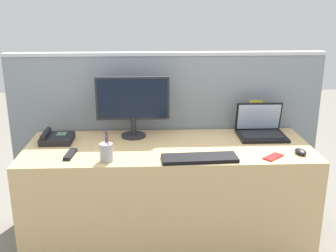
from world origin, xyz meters
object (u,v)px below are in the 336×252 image
object	(u,v)px
desktop_monitor	(133,102)
tv_remote	(70,154)
laptop	(260,128)
pen_cup	(106,152)
desk_phone	(56,138)
cell_phone_red_case	(273,157)
keyboard_main	(200,158)
computer_mouse_right_hand	(301,152)

from	to	relation	value
desktop_monitor	tv_remote	distance (m)	0.57
desktop_monitor	laptop	xyz separation A→B (m)	(0.89, -0.02, -0.19)
desktop_monitor	pen_cup	bearing A→B (deg)	-107.58
desk_phone	laptop	bearing A→B (deg)	2.86
pen_cup	cell_phone_red_case	world-z (taller)	pen_cup
desktop_monitor	keyboard_main	world-z (taller)	desktop_monitor
pen_cup	cell_phone_red_case	size ratio (longest dim) A/B	1.34
laptop	cell_phone_red_case	bearing A→B (deg)	-93.87
tv_remote	laptop	bearing A→B (deg)	19.73
laptop	keyboard_main	world-z (taller)	laptop
desktop_monitor	pen_cup	xyz separation A→B (m)	(-0.14, -0.45, -0.19)
pen_cup	tv_remote	bearing A→B (deg)	157.57
keyboard_main	tv_remote	distance (m)	0.79
desktop_monitor	keyboard_main	size ratio (longest dim) A/B	1.11
cell_phone_red_case	laptop	bearing A→B (deg)	134.57
laptop	tv_remote	bearing A→B (deg)	-165.31
computer_mouse_right_hand	pen_cup	bearing A→B (deg)	174.65
keyboard_main	cell_phone_red_case	xyz separation A→B (m)	(0.45, 0.02, -0.01)
computer_mouse_right_hand	tv_remote	world-z (taller)	computer_mouse_right_hand
desk_phone	keyboard_main	size ratio (longest dim) A/B	0.46
laptop	desk_phone	xyz separation A→B (m)	(-1.41, -0.07, -0.03)
laptop	cell_phone_red_case	size ratio (longest dim) A/B	2.29
keyboard_main	cell_phone_red_case	distance (m)	0.45
desktop_monitor	keyboard_main	bearing A→B (deg)	-48.03
laptop	pen_cup	distance (m)	1.12
laptop	desk_phone	world-z (taller)	laptop
cell_phone_red_case	computer_mouse_right_hand	bearing A→B (deg)	63.59
desk_phone	tv_remote	world-z (taller)	desk_phone
keyboard_main	tv_remote	xyz separation A→B (m)	(-0.78, 0.10, -0.00)
keyboard_main	pen_cup	distance (m)	0.55
computer_mouse_right_hand	desktop_monitor	bearing A→B (deg)	151.32
desktop_monitor	laptop	size ratio (longest dim) A/B	1.55
desk_phone	computer_mouse_right_hand	xyz separation A→B (m)	(1.56, -0.29, -0.01)
desk_phone	tv_remote	xyz separation A→B (m)	(0.14, -0.26, -0.02)
pen_cup	tv_remote	xyz separation A→B (m)	(-0.23, 0.10, -0.05)
pen_cup	keyboard_main	bearing A→B (deg)	-0.54
desk_phone	computer_mouse_right_hand	size ratio (longest dim) A/B	2.07
keyboard_main	tv_remote	world-z (taller)	keyboard_main
keyboard_main	tv_remote	bearing A→B (deg)	169.58
keyboard_main	pen_cup	size ratio (longest dim) A/B	2.38
pen_cup	desktop_monitor	bearing A→B (deg)	72.42
pen_cup	cell_phone_red_case	distance (m)	1.01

